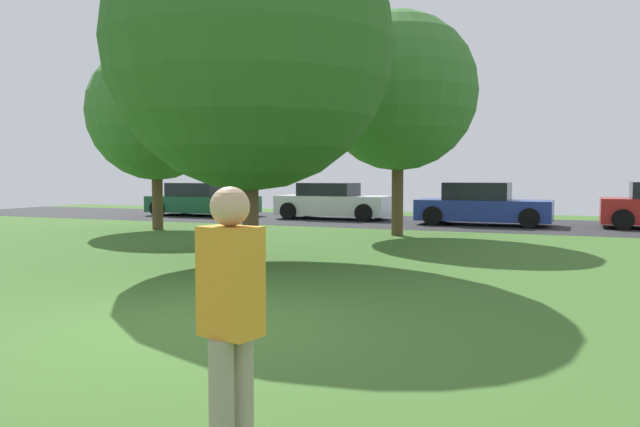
{
  "coord_description": "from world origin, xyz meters",
  "views": [
    {
      "loc": [
        4.07,
        -5.96,
        1.7
      ],
      "look_at": [
        0.0,
        3.81,
        1.04
      ],
      "focal_mm": 35.6,
      "sensor_mm": 36.0,
      "label": 1
    }
  ],
  "objects_px": {
    "parked_car_green": "(202,201)",
    "parked_car_blue": "(482,206)",
    "birch_tree_lone": "(249,47)",
    "maple_tree_near": "(398,92)",
    "parked_car_white": "(333,202)",
    "oak_tree_center": "(156,112)",
    "person_thrower": "(231,320)"
  },
  "relations": [
    {
      "from": "oak_tree_center",
      "to": "birch_tree_lone",
      "type": "bearing_deg",
      "value": -40.51
    },
    {
      "from": "birch_tree_lone",
      "to": "oak_tree_center",
      "type": "height_order",
      "value": "birch_tree_lone"
    },
    {
      "from": "oak_tree_center",
      "to": "person_thrower",
      "type": "bearing_deg",
      "value": -51.67
    },
    {
      "from": "birch_tree_lone",
      "to": "parked_car_green",
      "type": "xyz_separation_m",
      "value": [
        -8.44,
        11.2,
        -3.52
      ]
    },
    {
      "from": "person_thrower",
      "to": "parked_car_white",
      "type": "relative_size",
      "value": 0.38
    },
    {
      "from": "maple_tree_near",
      "to": "parked_car_white",
      "type": "distance_m",
      "value": 7.42
    },
    {
      "from": "parked_car_green",
      "to": "parked_car_blue",
      "type": "height_order",
      "value": "parked_car_blue"
    },
    {
      "from": "birch_tree_lone",
      "to": "maple_tree_near",
      "type": "xyz_separation_m",
      "value": [
        1.22,
        6.19,
        -0.18
      ]
    },
    {
      "from": "oak_tree_center",
      "to": "parked_car_white",
      "type": "xyz_separation_m",
      "value": [
        3.37,
        6.21,
        -2.96
      ]
    },
    {
      "from": "parked_car_white",
      "to": "parked_car_blue",
      "type": "bearing_deg",
      "value": -7.08
    },
    {
      "from": "oak_tree_center",
      "to": "parked_car_blue",
      "type": "distance_m",
      "value": 10.97
    },
    {
      "from": "parked_car_white",
      "to": "maple_tree_near",
      "type": "bearing_deg",
      "value": -52.88
    },
    {
      "from": "maple_tree_near",
      "to": "parked_car_blue",
      "type": "distance_m",
      "value": 5.89
    },
    {
      "from": "oak_tree_center",
      "to": "parked_car_green",
      "type": "distance_m",
      "value": 7.03
    },
    {
      "from": "maple_tree_near",
      "to": "person_thrower",
      "type": "relative_size",
      "value": 3.76
    },
    {
      "from": "oak_tree_center",
      "to": "person_thrower",
      "type": "distance_m",
      "value": 16.92
    },
    {
      "from": "birch_tree_lone",
      "to": "parked_car_blue",
      "type": "relative_size",
      "value": 1.58
    },
    {
      "from": "maple_tree_near",
      "to": "parked_car_white",
      "type": "xyz_separation_m",
      "value": [
        -4.0,
        5.28,
        -3.33
      ]
    },
    {
      "from": "oak_tree_center",
      "to": "person_thrower",
      "type": "height_order",
      "value": "oak_tree_center"
    },
    {
      "from": "person_thrower",
      "to": "parked_car_blue",
      "type": "distance_m",
      "value": 18.67
    },
    {
      "from": "birch_tree_lone",
      "to": "parked_car_green",
      "type": "bearing_deg",
      "value": 127.0
    },
    {
      "from": "birch_tree_lone",
      "to": "oak_tree_center",
      "type": "relative_size",
      "value": 1.21
    },
    {
      "from": "birch_tree_lone",
      "to": "parked_car_white",
      "type": "xyz_separation_m",
      "value": [
        -2.78,
        11.47,
        -3.5
      ]
    },
    {
      "from": "person_thrower",
      "to": "parked_car_blue",
      "type": "relative_size",
      "value": 0.37
    },
    {
      "from": "birch_tree_lone",
      "to": "maple_tree_near",
      "type": "bearing_deg",
      "value": 78.88
    },
    {
      "from": "parked_car_green",
      "to": "maple_tree_near",
      "type": "bearing_deg",
      "value": -27.43
    },
    {
      "from": "oak_tree_center",
      "to": "parked_car_white",
      "type": "relative_size",
      "value": 1.34
    },
    {
      "from": "birch_tree_lone",
      "to": "oak_tree_center",
      "type": "distance_m",
      "value": 8.12
    },
    {
      "from": "birch_tree_lone",
      "to": "parked_car_blue",
      "type": "distance_m",
      "value": 11.68
    },
    {
      "from": "parked_car_blue",
      "to": "oak_tree_center",
      "type": "bearing_deg",
      "value": -148.54
    },
    {
      "from": "person_thrower",
      "to": "parked_car_blue",
      "type": "xyz_separation_m",
      "value": [
        -1.35,
        18.62,
        -0.25
      ]
    },
    {
      "from": "person_thrower",
      "to": "oak_tree_center",
      "type": "bearing_deg",
      "value": -38.96
    }
  ]
}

